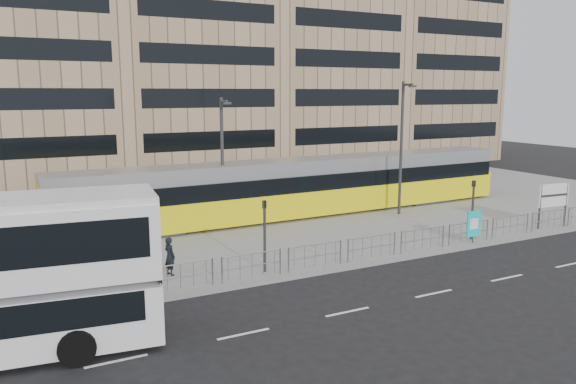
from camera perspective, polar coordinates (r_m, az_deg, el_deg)
name	(u,v)px	position (r m, az deg, el deg)	size (l,w,h in m)	color
ground	(335,272)	(24.63, 4.77, -8.12)	(120.00, 120.00, 0.00)	black
plaza	(231,217)	(34.97, -5.80, -2.53)	(64.00, 24.00, 0.15)	gray
kerb	(334,270)	(24.65, 4.71, -7.92)	(64.00, 0.25, 0.17)	gray
building_row	(155,36)	(56.06, -13.32, 15.18)	(70.40, 18.40, 31.20)	maroon
pedestrian_barrier	(366,242)	(25.83, 7.98, -5.05)	(32.07, 0.07, 1.10)	gray
road_markings	(414,298)	(22.16, 12.64, -10.44)	(62.00, 0.12, 0.01)	white
tram	(302,187)	(34.63, 1.47, 0.50)	(29.93, 3.52, 3.52)	yellow
station_sign	(554,197)	(34.86, 25.37, -0.48)	(2.17, 0.28, 2.49)	#2D2D30
ad_panel	(474,224)	(29.90, 18.34, -3.12)	(0.88, 0.08, 1.65)	#2D2D30
pedestrian	(170,256)	(24.00, -11.93, -6.40)	(0.59, 0.39, 1.62)	black
traffic_light_west	(265,227)	(23.62, -2.39, -3.53)	(0.18, 0.21, 3.10)	#2D2D30
traffic_light_east	(473,202)	(30.37, 18.27, -0.97)	(0.19, 0.22, 3.10)	#2D2D30
lamp_post_west	(223,157)	(31.47, -6.65, 3.56)	(0.45, 1.04, 7.26)	#2D2D30
lamp_post_east	(402,143)	(35.22, 11.50, 4.89)	(0.45, 1.04, 8.19)	#2D2D30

